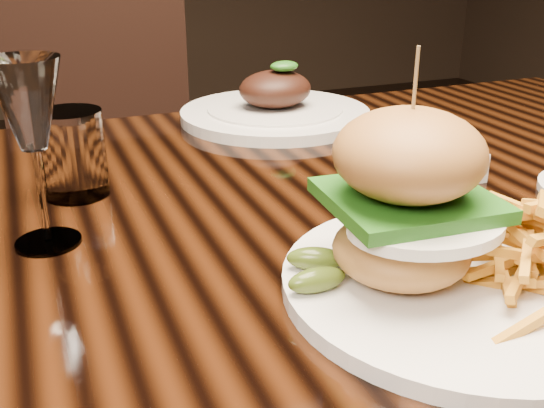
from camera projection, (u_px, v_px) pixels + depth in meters
name	position (u px, v px, depth m)	size (l,w,h in m)	color
dining_table	(283.00, 258.00, 0.78)	(1.60, 0.90, 0.75)	black
burger_plate	(464.00, 234.00, 0.54)	(0.32, 0.32, 0.21)	silver
ramekin	(443.00, 163.00, 0.82)	(0.08, 0.08, 0.04)	silver
wine_glass	(29.00, 111.00, 0.59)	(0.07, 0.07, 0.19)	white
water_tumbler	(73.00, 154.00, 0.75)	(0.08, 0.08, 0.10)	white
far_dish	(275.00, 109.00, 1.08)	(0.32, 0.32, 0.10)	silver
chair_far	(111.00, 156.00, 1.57)	(0.46, 0.47, 0.95)	black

